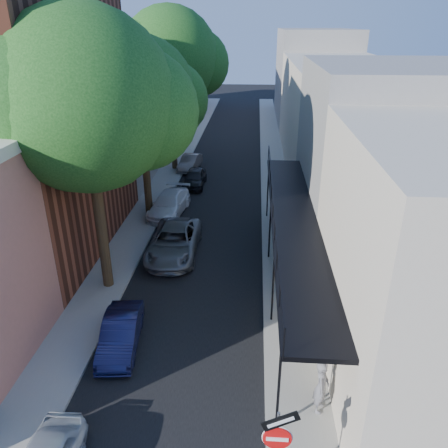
% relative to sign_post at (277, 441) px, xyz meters
% --- Properties ---
extents(road_surface, '(6.00, 64.00, 0.01)m').
position_rel_sign_post_xyz_m(road_surface, '(-3.16, 29.03, -2.03)').
color(road_surface, black).
rests_on(road_surface, ground).
extents(sidewalk_left, '(2.00, 64.00, 0.12)m').
position_rel_sign_post_xyz_m(sidewalk_left, '(-7.16, 29.03, -1.98)').
color(sidewalk_left, gray).
rests_on(sidewalk_left, ground).
extents(sidewalk_right, '(2.00, 64.00, 0.12)m').
position_rel_sign_post_xyz_m(sidewalk_right, '(0.84, 29.03, -1.98)').
color(sidewalk_right, gray).
rests_on(sidewalk_right, ground).
extents(buildings_left, '(10.10, 59.10, 12.00)m').
position_rel_sign_post_xyz_m(buildings_left, '(-12.46, 27.79, 2.90)').
color(buildings_left, tan).
rests_on(buildings_left, ground).
extents(buildings_right, '(9.80, 55.00, 10.00)m').
position_rel_sign_post_xyz_m(buildings_right, '(5.83, 28.51, 2.39)').
color(buildings_right, beige).
rests_on(buildings_right, ground).
extents(sign_post, '(0.89, 0.17, 2.99)m').
position_rel_sign_post_xyz_m(sign_post, '(0.00, 0.00, 0.00)').
color(sign_post, '#595B60').
rests_on(sign_post, ground).
extents(oak_near, '(7.48, 6.80, 11.42)m').
position_rel_sign_post_xyz_m(oak_near, '(-6.53, 9.29, 5.84)').
color(oak_near, black).
rests_on(oak_near, ground).
extents(oak_mid, '(6.60, 6.00, 10.20)m').
position_rel_sign_post_xyz_m(oak_mid, '(-6.58, 17.26, 5.02)').
color(oak_mid, black).
rests_on(oak_mid, ground).
extents(oak_far, '(7.70, 7.00, 11.90)m').
position_rel_sign_post_xyz_m(oak_far, '(-6.51, 26.30, 6.22)').
color(oak_far, black).
rests_on(oak_far, ground).
extents(parked_car_b, '(1.59, 3.59, 1.15)m').
position_rel_sign_post_xyz_m(parked_car_b, '(-5.27, 5.22, -1.46)').
color(parked_car_b, '#121439').
rests_on(parked_car_b, ground).
extents(parked_car_c, '(2.36, 5.07, 1.40)m').
position_rel_sign_post_xyz_m(parked_car_c, '(-4.56, 12.18, -1.33)').
color(parked_car_c, slate).
rests_on(parked_car_c, ground).
extents(parked_car_d, '(2.31, 4.64, 1.29)m').
position_rel_sign_post_xyz_m(parked_car_d, '(-5.76, 17.24, -1.39)').
color(parked_car_d, white).
rests_on(parked_car_d, ground).
extents(parked_car_e, '(1.49, 3.61, 1.22)m').
position_rel_sign_post_xyz_m(parked_car_e, '(-4.88, 22.27, -1.42)').
color(parked_car_e, black).
rests_on(parked_car_e, ground).
extents(parked_car_f, '(1.66, 3.63, 1.15)m').
position_rel_sign_post_xyz_m(parked_car_f, '(-5.76, 26.12, -1.46)').
color(parked_car_f, slate).
rests_on(parked_car_f, ground).
extents(pedestrian, '(0.57, 0.73, 1.77)m').
position_rel_sign_post_xyz_m(pedestrian, '(1.44, 2.77, -1.03)').
color(pedestrian, slate).
rests_on(pedestrian, sidewalk_right).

